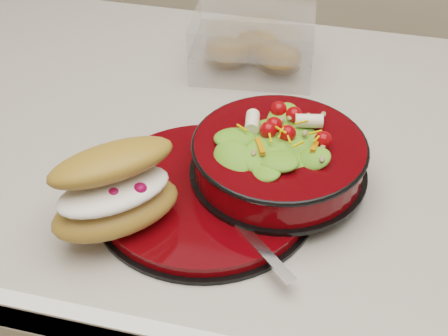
% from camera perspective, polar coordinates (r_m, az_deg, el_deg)
% --- Properties ---
extents(island_counter, '(1.24, 0.74, 0.90)m').
position_cam_1_polar(island_counter, '(1.23, 3.14, -13.95)').
color(island_counter, white).
rests_on(island_counter, ground).
extents(dinner_plate, '(0.29, 0.29, 0.02)m').
position_cam_1_polar(dinner_plate, '(0.80, -1.69, -2.35)').
color(dinner_plate, black).
rests_on(dinner_plate, island_counter).
extents(salad_bowl, '(0.23, 0.23, 0.10)m').
position_cam_1_polar(salad_bowl, '(0.79, 5.08, 1.51)').
color(salad_bowl, black).
rests_on(salad_bowl, dinner_plate).
extents(croissant, '(0.17, 0.18, 0.10)m').
position_cam_1_polar(croissant, '(0.73, -9.85, -1.97)').
color(croissant, '#A77433').
rests_on(croissant, dinner_plate).
extents(fork, '(0.14, 0.14, 0.00)m').
position_cam_1_polar(fork, '(0.74, 1.73, -5.53)').
color(fork, silver).
rests_on(fork, dinner_plate).
extents(pastry_box, '(0.21, 0.16, 0.09)m').
position_cam_1_polar(pastry_box, '(1.05, 2.71, 11.22)').
color(pastry_box, white).
rests_on(pastry_box, island_counter).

